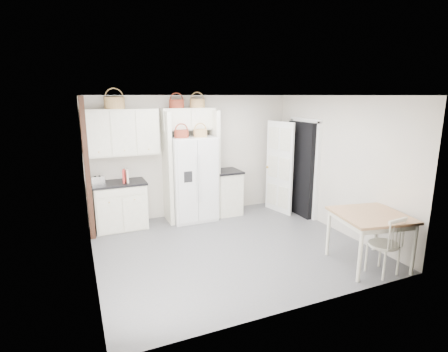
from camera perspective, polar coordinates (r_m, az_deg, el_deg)
name	(u,v)px	position (r m, az deg, el deg)	size (l,w,h in m)	color
floor	(230,247)	(6.28, 1.07, -11.44)	(4.50, 4.50, 0.00)	#4D4D50
ceiling	(231,95)	(5.72, 1.18, 13.01)	(4.50, 4.50, 0.00)	white
wall_back	(193,156)	(7.69, -5.06, 3.23)	(4.50, 4.50, 0.00)	#B4AEA7
wall_left	(88,188)	(5.37, -21.34, -1.91)	(4.00, 4.00, 0.00)	#B4AEA7
wall_right	(337,165)	(7.08, 17.95, 1.79)	(4.00, 4.00, 0.00)	#B4AEA7
refrigerator	(192,179)	(7.39, -5.21, -0.43)	(0.92, 0.74, 1.78)	silver
base_cab_left	(120,206)	(7.27, -16.55, -4.74)	(0.98, 0.62, 0.90)	beige
base_cab_right	(226,193)	(7.84, 0.40, -2.74)	(0.54, 0.64, 0.95)	beige
dining_table	(369,239)	(5.95, 22.55, -9.54)	(1.00, 1.00, 0.84)	olive
windsor_chair	(384,245)	(5.74, 24.61, -10.14)	(0.45, 0.41, 0.92)	beige
counter_left	(119,183)	(7.14, -16.80, -1.12)	(1.02, 0.66, 0.04)	black
counter_right	(226,171)	(7.72, 0.41, 0.79)	(0.58, 0.69, 0.04)	black
toaster	(98,181)	(7.02, -19.92, -0.71)	(0.24, 0.14, 0.17)	silver
cookbook_red	(124,176)	(7.04, -16.02, -0.01)	(0.04, 0.17, 0.26)	#AE2724
cookbook_cream	(127,176)	(7.05, -15.61, 0.03)	(0.04, 0.17, 0.26)	beige
basket_upper_b	(114,103)	(7.08, -17.45, 11.31)	(0.38, 0.38, 0.22)	#8B613F
basket_bridge_a	(177,104)	(7.31, -7.75, 11.61)	(0.30, 0.30, 0.17)	maroon
basket_bridge_b	(197,103)	(7.44, -4.38, 11.75)	(0.32, 0.32, 0.18)	#8B613F
basket_fridge_a	(181,134)	(7.07, -6.96, 6.85)	(0.29, 0.29, 0.15)	maroon
basket_fridge_b	(200,133)	(7.19, -3.89, 7.01)	(0.28, 0.28, 0.15)	#8B613F
upper_cabinet	(122,132)	(7.12, -16.32, 6.85)	(1.40, 0.34, 0.90)	beige
bridge_cabinet	(188,119)	(7.39, -5.88, 9.26)	(1.12, 0.34, 0.45)	beige
fridge_panel_left	(167,168)	(7.26, -9.23, 1.32)	(0.08, 0.60, 2.30)	beige
fridge_panel_right	(214,164)	(7.56, -1.73, 1.95)	(0.08, 0.60, 2.30)	beige
trim_post	(87,170)	(6.68, -21.41, 0.89)	(0.09, 0.09, 2.60)	black
doorway_void	(302,169)	(7.84, 12.54, 1.11)	(0.18, 0.85, 2.05)	black
door_slab	(279,168)	(7.91, 9.01, 1.37)	(0.80, 0.04, 2.05)	white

